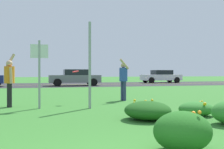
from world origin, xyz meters
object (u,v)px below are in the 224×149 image
sign_post_near_path (39,67)px  car_white_leftmost (161,76)px  sign_post_by_roadside (90,65)px  car_gray_center_left (75,77)px  person_catcher_blue_shirt (123,78)px  frisbee_red (76,72)px  person_thrower_orange_shirt (9,79)px

sign_post_near_path → car_white_leftmost: 23.68m
sign_post_by_roadside → car_white_leftmost: bearing=58.9°
car_gray_center_left → person_catcher_blue_shirt: bearing=-88.6°
person_catcher_blue_shirt → frisbee_red: size_ratio=7.14×
sign_post_near_path → car_gray_center_left: 15.35m
sign_post_near_path → car_white_leftmost: sign_post_near_path is taller
sign_post_by_roadside → car_white_leftmost: sign_post_by_roadside is taller
car_white_leftmost → sign_post_by_roadside: bearing=-121.1°
person_thrower_orange_shirt → person_catcher_blue_shirt: 4.47m
car_white_leftmost → person_thrower_orange_shirt: bearing=-127.6°
sign_post_near_path → person_thrower_orange_shirt: size_ratio=1.21×
frisbee_red → car_gray_center_left: size_ratio=0.05×
sign_post_by_roadside → car_white_leftmost: size_ratio=0.63×
sign_post_near_path → sign_post_by_roadside: bearing=-13.4°
frisbee_red → sign_post_by_roadside: bearing=-79.7°
person_catcher_blue_shirt → car_white_leftmost: person_catcher_blue_shirt is taller
person_catcher_blue_shirt → car_gray_center_left: (-0.32, 13.37, -0.20)m
sign_post_near_path → sign_post_by_roadside: 1.63m
sign_post_by_roadside → person_catcher_blue_shirt: sign_post_by_roadside is taller
sign_post_near_path → car_gray_center_left: sign_post_near_path is taller
person_thrower_orange_shirt → person_catcher_blue_shirt: size_ratio=1.05×
person_thrower_orange_shirt → car_white_leftmost: 23.74m
frisbee_red → car_gray_center_left: car_gray_center_left is taller
sign_post_near_path → person_catcher_blue_shirt: (3.38, 1.67, -0.40)m
sign_post_by_roadside → person_catcher_blue_shirt: size_ratio=1.62×
person_thrower_orange_shirt → car_white_leftmost: size_ratio=0.41×
sign_post_near_path → sign_post_by_roadside: size_ratio=0.78×
person_catcher_blue_shirt → sign_post_by_roadside: bearing=-131.2°
car_white_leftmost → car_gray_center_left: same height
person_thrower_orange_shirt → car_gray_center_left: (4.03, 14.40, -0.21)m
sign_post_by_roadside → car_gray_center_left: 15.50m
person_thrower_orange_shirt → car_gray_center_left: 14.96m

